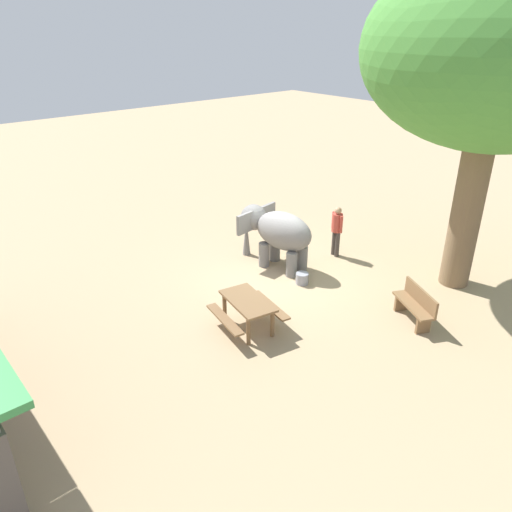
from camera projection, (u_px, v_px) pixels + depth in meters
name	position (u px, v px, depth m)	size (l,w,h in m)	color
ground_plane	(280.00, 274.00, 14.45)	(60.00, 60.00, 0.00)	tan
elephant	(276.00, 231.00, 14.49)	(2.56, 1.70, 1.76)	slate
person_handler	(337.00, 228.00, 15.19)	(0.50, 0.32, 1.62)	#3F3833
shade_tree_main	(498.00, 52.00, 11.37)	(6.58, 6.03, 8.46)	brown
wooden_bench	(416.00, 304.00, 12.00)	(1.43, 1.00, 0.88)	brown
picnic_table_near	(248.00, 307.00, 11.68)	(1.74, 1.73, 0.78)	brown
feed_bucket	(302.00, 278.00, 13.86)	(0.36, 0.36, 0.32)	gray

